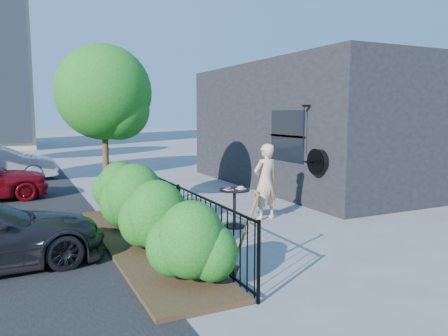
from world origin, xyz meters
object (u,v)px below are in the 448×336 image
patio_tree (107,98)px  shovel (243,239)px  woman (266,182)px  cafe_table (235,201)px

patio_tree → shovel: 5.44m
woman → shovel: 3.69m
patio_tree → cafe_table: size_ratio=4.49×
cafe_table → woman: bearing=19.8°
patio_tree → cafe_table: 3.82m
patio_tree → shovel: bearing=-78.6°
woman → cafe_table: bearing=11.2°
cafe_table → woman: (0.97, 0.35, 0.30)m
cafe_table → shovel: size_ratio=0.66×
cafe_table → woman: woman is taller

